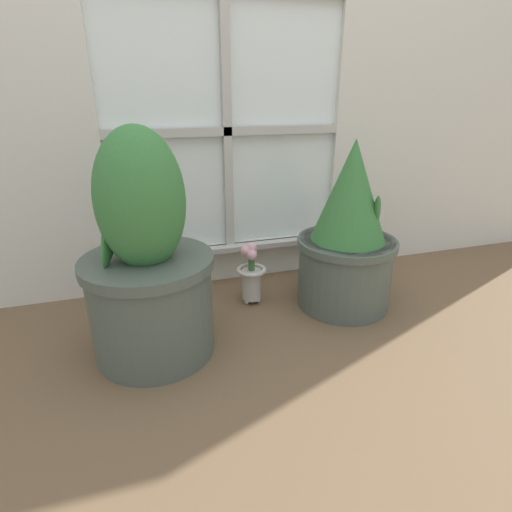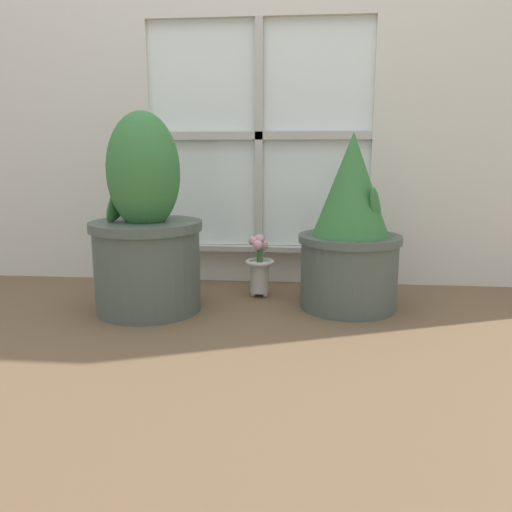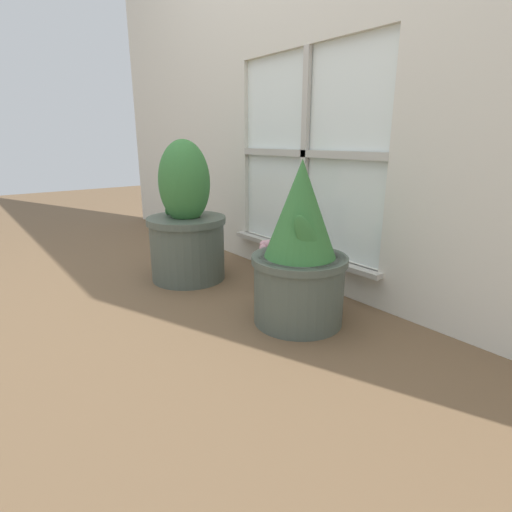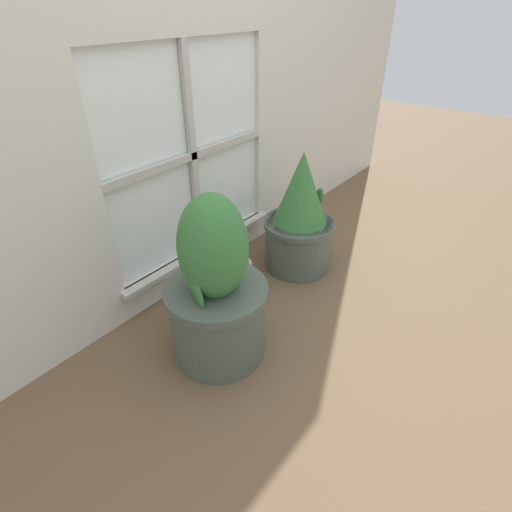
{
  "view_description": "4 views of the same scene",
  "coord_description": "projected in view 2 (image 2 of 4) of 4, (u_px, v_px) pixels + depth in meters",
  "views": [
    {
      "loc": [
        -0.4,
        -1.07,
        0.83
      ],
      "look_at": [
        0.02,
        0.3,
        0.24
      ],
      "focal_mm": 28.0,
      "sensor_mm": 36.0,
      "label": 1
    },
    {
      "loc": [
        0.2,
        -1.67,
        0.59
      ],
      "look_at": [
        0.02,
        0.29,
        0.19
      ],
      "focal_mm": 35.0,
      "sensor_mm": 36.0,
      "label": 2
    },
    {
      "loc": [
        1.52,
        -0.85,
        0.75
      ],
      "look_at": [
        0.04,
        0.29,
        0.2
      ],
      "focal_mm": 28.0,
      "sensor_mm": 36.0,
      "label": 3
    },
    {
      "loc": [
        -1.28,
        -0.76,
        1.32
      ],
      "look_at": [
        0.05,
        0.29,
        0.22
      ],
      "focal_mm": 28.0,
      "sensor_mm": 36.0,
      "label": 4
    }
  ],
  "objects": [
    {
      "name": "ground_plane",
      "position": [
        243.0,
        325.0,
        1.77
      ],
      "size": [
        10.0,
        10.0,
        0.0
      ],
      "primitive_type": "plane",
      "color": "brown"
    },
    {
      "name": "flower_vase",
      "position": [
        259.0,
        267.0,
        2.11
      ],
      "size": [
        0.12,
        0.12,
        0.27
      ],
      "color": "#BCB7AD",
      "rests_on": "ground_plane"
    },
    {
      "name": "potted_plant_right",
      "position": [
        350.0,
        233.0,
        1.92
      ],
      "size": [
        0.4,
        0.4,
        0.68
      ],
      "color": "#4C564C",
      "rests_on": "ground_plane"
    },
    {
      "name": "potted_plant_left",
      "position": [
        146.0,
        232.0,
        1.89
      ],
      "size": [
        0.42,
        0.42,
        0.75
      ],
      "color": "#4C564C",
      "rests_on": "ground_plane"
    }
  ]
}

